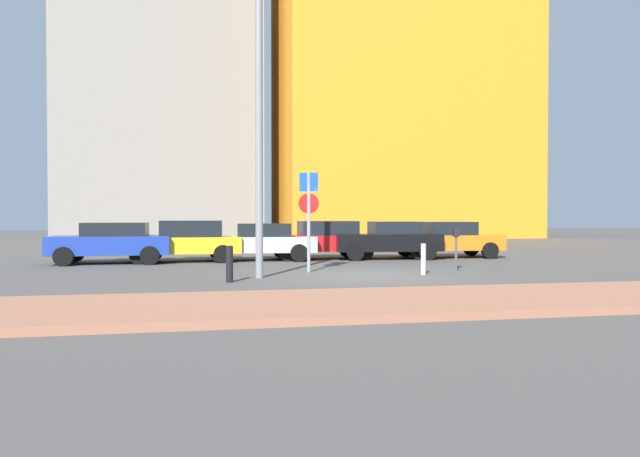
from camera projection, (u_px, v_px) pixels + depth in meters
name	position (u px, v px, depth m)	size (l,w,h in m)	color
ground_plane	(366.00, 276.00, 15.87)	(120.00, 120.00, 0.00)	#4C4947
sidewalk_brick	(444.00, 301.00, 10.68)	(40.00, 3.29, 0.14)	#9E664C
parked_car_blue	(112.00, 242.00, 20.16)	(4.05, 2.09, 1.43)	#1E389E
parked_car_yellow	(185.00, 240.00, 20.92)	(4.18, 2.00, 1.49)	gold
parked_car_silver	(261.00, 241.00, 21.55)	(4.31, 2.20, 1.38)	#B7BABF
parked_car_red	(323.00, 239.00, 22.34)	(4.39, 1.92, 1.47)	red
parked_car_black	(388.00, 240.00, 22.30)	(4.17, 2.15, 1.45)	black
parked_car_orange	(447.00, 239.00, 23.06)	(4.29, 2.15, 1.43)	orange
parking_sign_post	(309.00, 209.00, 16.92)	(0.59, 0.19, 2.95)	gray
parking_meter	(456.00, 242.00, 17.41)	(0.18, 0.14, 1.31)	#4C4C51
street_lamp	(259.00, 107.00, 15.26)	(0.70, 0.36, 7.78)	gray
traffic_bollard_near	(230.00, 264.00, 14.30)	(0.18, 0.18, 0.91)	black
traffic_bollard_mid	(423.00, 259.00, 16.17)	(0.14, 0.14, 0.88)	#B7B7BC
building_colorful_midrise	(396.00, 77.00, 48.27)	(19.58, 13.31, 26.64)	orange
building_under_construction	(165.00, 87.00, 48.66)	(15.61, 11.94, 25.16)	gray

